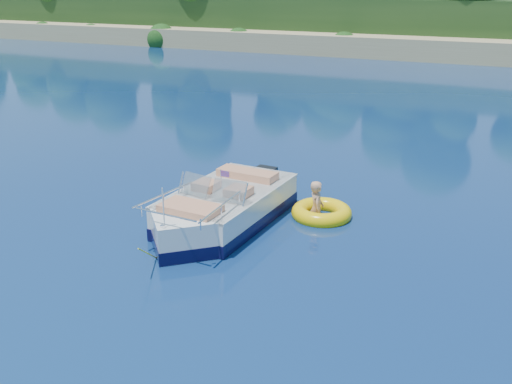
% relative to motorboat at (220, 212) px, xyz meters
% --- Properties ---
extents(ground, '(160.00, 160.00, 0.00)m').
position_rel_motorboat_xyz_m(ground, '(-1.66, -3.38, -0.35)').
color(ground, '#0B1C4F').
rests_on(ground, ground).
extents(shoreline, '(170.00, 59.00, 6.00)m').
position_rel_motorboat_xyz_m(shoreline, '(-1.66, 60.40, 0.63)').
color(shoreline, tan).
rests_on(shoreline, ground).
extents(motorboat, '(2.09, 5.41, 1.80)m').
position_rel_motorboat_xyz_m(motorboat, '(0.00, 0.00, 0.00)').
color(motorboat, silver).
rests_on(motorboat, ground).
extents(tow_tube, '(1.50, 1.50, 0.38)m').
position_rel_motorboat_xyz_m(tow_tube, '(1.92, 1.54, -0.25)').
color(tow_tube, yellow).
rests_on(tow_tube, ground).
extents(boy, '(0.68, 0.87, 1.57)m').
position_rel_motorboat_xyz_m(boy, '(1.79, 1.49, -0.35)').
color(boy, tan).
rests_on(boy, ground).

